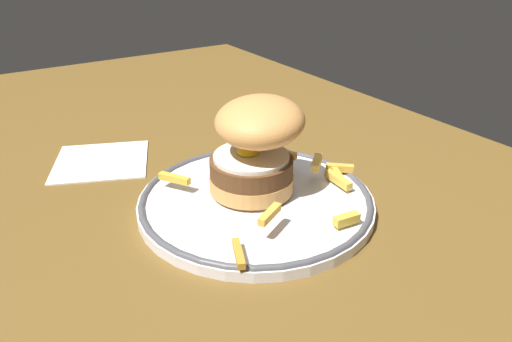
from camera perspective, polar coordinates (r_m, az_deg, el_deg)
The scene contains 5 objects.
ground_plane at distance 57.53cm, azimuth -5.80°, elevation -5.26°, with size 148.33×90.12×4.00cm, color brown.
dinner_plate at distance 54.64cm, azimuth 0.00°, elevation -3.51°, with size 27.18×27.18×1.60cm.
burger at distance 52.99cm, azimuth -0.03°, elevation 3.15°, with size 14.19×14.33×11.40cm.
fries_pile at distance 55.41cm, azimuth 4.55°, elevation -1.05°, with size 20.24×22.44×2.80cm.
napkin at distance 68.78cm, azimuth -18.26°, elevation 1.21°, with size 12.03×12.41×0.40cm, color white.
Camera 1 is at (43.67, -21.44, 28.70)cm, focal length 32.99 mm.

